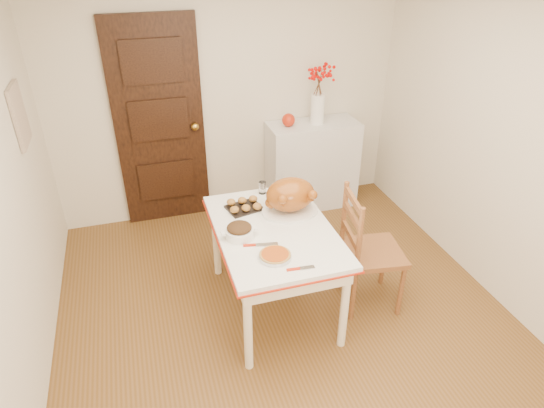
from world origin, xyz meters
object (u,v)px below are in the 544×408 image
object	(u,v)px
kitchen_table	(274,268)
chair_oak	(373,250)
turkey_platter	(290,196)
pumpkin_pie	(275,255)
sideboard	(312,165)

from	to	relation	value
kitchen_table	chair_oak	xyz separation A→B (m)	(0.76, -0.16, 0.13)
turkey_platter	pumpkin_pie	world-z (taller)	turkey_platter
kitchen_table	pumpkin_pie	size ratio (longest dim) A/B	5.71
pumpkin_pie	sideboard	bearing A→B (deg)	61.64
sideboard	chair_oak	size ratio (longest dim) A/B	0.93
kitchen_table	chair_oak	world-z (taller)	chair_oak
chair_oak	pumpkin_pie	world-z (taller)	chair_oak
sideboard	kitchen_table	size ratio (longest dim) A/B	0.75
kitchen_table	sideboard	bearing A→B (deg)	59.05
turkey_platter	sideboard	bearing A→B (deg)	56.49
chair_oak	pumpkin_pie	xyz separation A→B (m)	(-0.86, -0.19, 0.27)
kitchen_table	turkey_platter	world-z (taller)	turkey_platter
kitchen_table	turkey_platter	xyz separation A→B (m)	(0.19, 0.18, 0.52)
sideboard	chair_oak	bearing A→B (deg)	-94.47
turkey_platter	chair_oak	bearing A→B (deg)	-36.58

